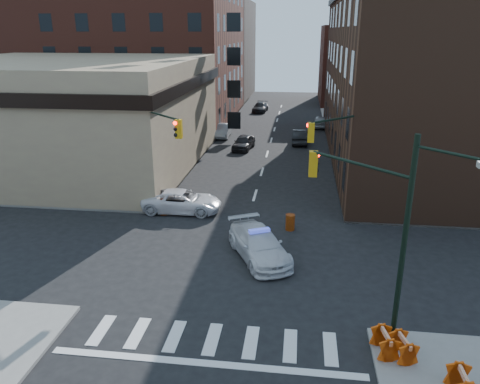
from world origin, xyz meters
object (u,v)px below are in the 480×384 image
(pickup, at_px, (182,201))
(barricade_se_a, at_px, (403,348))
(police_car, at_px, (259,245))
(pedestrian_a, at_px, (107,195))
(parked_car_enear, at_px, (300,137))
(parked_car_wfar, at_px, (223,131))
(parked_car_wnear, at_px, (244,142))
(barrel_bank, at_px, (164,207))
(barricade_nw_a, at_px, (151,193))
(pedestrian_b, at_px, (121,178))
(barrel_road, at_px, (290,222))

(pickup, xyz_separation_m, barricade_se_a, (11.44, -13.39, -0.14))
(police_car, height_order, pedestrian_a, pedestrian_a)
(pickup, relative_size, parked_car_enear, 1.15)
(parked_car_wfar, bearing_deg, parked_car_enear, -13.84)
(barricade_se_a, bearing_deg, police_car, 23.25)
(parked_car_wfar, distance_m, pedestrian_a, 23.24)
(parked_car_wnear, xyz_separation_m, parked_car_enear, (5.58, 3.27, 0.03))
(parked_car_enear, bearing_deg, pedestrian_a, 59.39)
(barrel_bank, bearing_deg, barricade_se_a, -45.57)
(parked_car_wnear, bearing_deg, barrel_bank, -91.46)
(parked_car_wfar, relative_size, barricade_nw_a, 4.04)
(parked_car_wnear, height_order, barricade_nw_a, parked_car_wnear)
(parked_car_wfar, xyz_separation_m, parked_car_enear, (8.53, -2.03, 0.02))
(parked_car_wfar, height_order, pedestrian_a, pedestrian_a)
(pedestrian_a, distance_m, barricade_nw_a, 3.13)
(barrel_bank, bearing_deg, pickup, 30.90)
(barrel_bank, relative_size, barricade_nw_a, 0.93)
(police_car, relative_size, parked_car_wnear, 1.27)
(parked_car_wnear, height_order, pedestrian_b, pedestrian_b)
(pedestrian_a, relative_size, barricade_nw_a, 1.58)
(police_car, distance_m, parked_car_wfar, 29.43)
(parked_car_wnear, xyz_separation_m, barricade_nw_a, (-4.59, -15.65, -0.15))
(pedestrian_a, bearing_deg, barrel_bank, -6.91)
(pedestrian_b, relative_size, barrel_bank, 1.97)
(pedestrian_b, bearing_deg, parked_car_wnear, 51.83)
(parked_car_enear, height_order, barricade_se_a, parked_car_enear)
(police_car, distance_m, barricade_se_a, 9.45)
(parked_car_wnear, distance_m, barricade_se_a, 32.24)
(pedestrian_a, bearing_deg, pickup, 1.63)
(pedestrian_a, bearing_deg, barrel_road, -9.38)
(police_car, relative_size, parked_car_wfar, 1.20)
(parked_car_wfar, bearing_deg, pedestrian_b, -102.66)
(parked_car_enear, relative_size, barrel_road, 4.59)
(pickup, xyz_separation_m, pedestrian_b, (-5.28, 2.98, 0.42))
(police_car, height_order, pickup, police_car)
(parked_car_enear, distance_m, pedestrian_b, 21.85)
(parked_car_wfar, height_order, barrel_road, parked_car_wfar)
(pedestrian_a, height_order, barricade_se_a, pedestrian_a)
(parked_car_enear, xyz_separation_m, barrel_bank, (-8.58, -21.32, -0.23))
(parked_car_wnear, relative_size, parked_car_enear, 0.93)
(pedestrian_b, height_order, barricade_se_a, pedestrian_b)
(pickup, distance_m, pedestrian_b, 6.08)
(pickup, bearing_deg, barrel_road, -107.04)
(pedestrian_b, xyz_separation_m, barrel_bank, (4.22, -3.61, -0.64))
(pedestrian_a, bearing_deg, pedestrian_b, 93.57)
(barrel_road, xyz_separation_m, barrel_bank, (-8.18, 1.48, 0.01))
(parked_car_wfar, relative_size, barricade_se_a, 3.82)
(pickup, xyz_separation_m, parked_car_wfar, (-1.01, 22.71, 0.00))
(pedestrian_a, relative_size, barrel_bank, 1.71)
(parked_car_enear, xyz_separation_m, barrel_road, (-0.40, -22.80, -0.25))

